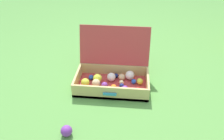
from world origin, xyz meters
TOP-DOWN VIEW (x-y plane):
  - ground_plane at (0.00, 0.00)m, footprint 16.00×16.00m
  - open_suitcase at (-0.04, 0.03)m, footprint 0.64×0.49m
  - stray_ball_on_grass at (-0.30, -0.60)m, footprint 0.08×0.08m

SIDE VIEW (x-z plane):
  - ground_plane at x=0.00m, z-range 0.00..0.00m
  - stray_ball_on_grass at x=-0.30m, z-range 0.00..0.08m
  - open_suitcase at x=-0.04m, z-range -0.13..0.34m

